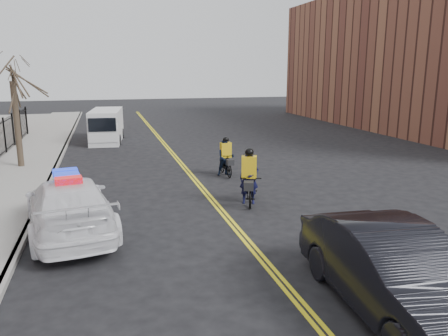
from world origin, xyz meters
name	(u,v)px	position (x,y,z in m)	size (l,w,h in m)	color
ground	(232,223)	(0.00, 0.00, 0.00)	(120.00, 120.00, 0.00)	black
center_line_left	(184,168)	(-0.08, 8.00, 0.01)	(0.10, 60.00, 0.01)	yellow
center_line_right	(187,168)	(0.08, 8.00, 0.01)	(0.10, 60.00, 0.01)	yellow
sidewalk	(16,177)	(-7.50, 8.00, 0.07)	(3.00, 60.00, 0.15)	gray
curb	(53,175)	(-6.00, 8.00, 0.07)	(0.20, 60.00, 0.15)	gray
building_across	(432,59)	(22.00, 18.00, 5.50)	(12.00, 30.00, 11.00)	brown
street_tree	(14,94)	(-7.60, 10.00, 3.53)	(3.20, 3.20, 4.80)	#392D21
police_cruiser	(69,206)	(-4.76, 0.52, 0.82)	(3.10, 5.86, 1.78)	white
dark_sedan	(394,272)	(1.57, -5.70, 0.86)	(1.82, 5.23, 1.72)	black
cargo_van	(106,126)	(-3.52, 17.25, 1.02)	(2.34, 5.16, 2.09)	white
cyclist_near	(249,184)	(1.18, 1.87, 0.70)	(1.34, 2.16, 2.00)	black
cyclist_far	(226,160)	(1.51, 6.11, 0.69)	(0.80, 1.75, 1.76)	black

